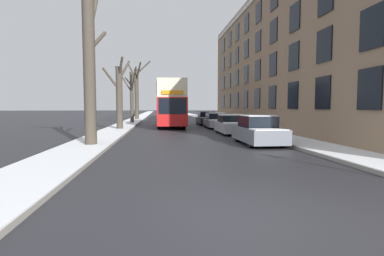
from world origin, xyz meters
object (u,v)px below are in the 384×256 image
Objects in this scene: bare_tree_left_0 at (88,55)px; bare_tree_left_2 at (131,94)px; parked_car_0 at (258,131)px; pedestrian_left_sidewalk at (91,128)px; double_decker_bus at (170,102)px; parked_car_2 at (215,121)px; bare_tree_left_1 at (119,96)px; parked_car_1 at (231,125)px; bare_tree_left_3 at (137,92)px; parked_car_3 at (206,119)px.

bare_tree_left_2 is (0.17, 19.96, -1.02)m from bare_tree_left_0.
parked_car_0 is 2.60× the size of pedestrian_left_sidewalk.
double_decker_bus reaches higher than parked_car_2.
parked_car_2 is at bearing -47.24° from pedestrian_left_sidewalk.
bare_tree_left_1 reaches higher than parked_car_2.
pedestrian_left_sidewalk is at bearing -90.83° from bare_tree_left_2.
double_decker_bus reaches higher than parked_car_1.
bare_tree_left_3 reaches higher than parked_car_1.
bare_tree_left_2 is at bearing -89.26° from bare_tree_left_3.
bare_tree_left_0 reaches higher than parked_car_2.
bare_tree_left_2 is at bearing 136.35° from parked_car_2.
bare_tree_left_0 is 15.50m from double_decker_bus.
parked_car_2 is (0.00, 11.84, -0.04)m from parked_car_0.
pedestrian_left_sidewalk is (-8.50, -11.50, 0.22)m from parked_car_2.
bare_tree_left_2 reaches higher than parked_car_3.
parked_car_3 is (0.00, 5.21, 0.02)m from parked_car_2.
bare_tree_left_0 is 1.43× the size of bare_tree_left_2.
pedestrian_left_sidewalk reaches higher than parked_car_2.
parked_car_3 is (8.22, -2.62, -2.70)m from bare_tree_left_2.
parked_car_0 is at bearing -50.35° from bare_tree_left_1.
bare_tree_left_3 is (0.04, 30.12, -0.21)m from bare_tree_left_0.
bare_tree_left_1 is at bearing 89.66° from bare_tree_left_0.
bare_tree_left_2 is 11.68m from parked_car_2.
parked_car_0 is 17.05m from parked_car_3.
pedestrian_left_sidewalk reaches higher than parked_car_1.
bare_tree_left_0 is at bearing -178.10° from parked_car_0.
bare_tree_left_2 is 10.19m from bare_tree_left_3.
bare_tree_left_1 is at bearing -90.67° from bare_tree_left_2.
bare_tree_left_1 is 11.10m from parked_car_3.
parked_car_1 is 11.15m from parked_car_3.
bare_tree_left_3 reaches higher than bare_tree_left_2.
parked_car_2 is at bearing 12.11° from bare_tree_left_1.
bare_tree_left_0 is 30.12m from bare_tree_left_3.
bare_tree_left_3 is 5.48× the size of pedestrian_left_sidewalk.
double_decker_bus is 2.42× the size of parked_car_3.
parked_car_1 is (8.22, -13.78, -2.72)m from bare_tree_left_2.
parked_car_2 is (4.02, -2.63, -1.78)m from double_decker_bus.
bare_tree_left_1 is 1.41× the size of parked_car_3.
bare_tree_left_3 is 2.11× the size of parked_car_0.
double_decker_bus reaches higher than parked_car_3.
parked_car_1 is 10.16m from pedestrian_left_sidewalk.
parked_car_3 is (8.39, 17.33, -3.72)m from bare_tree_left_0.
double_decker_bus is 15.12m from parked_car_0.
parked_car_1 is at bearing -59.18° from bare_tree_left_2.
double_decker_bus is at bearing 45.67° from bare_tree_left_1.
bare_tree_left_3 reaches higher than pedestrian_left_sidewalk.
parked_car_0 reaches higher than parked_car_3.
pedestrian_left_sidewalk is at bearing -116.95° from parked_car_3.
bare_tree_left_1 is 0.58× the size of double_decker_bus.
parked_car_3 is at bearing -37.72° from pedestrian_left_sidewalk.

